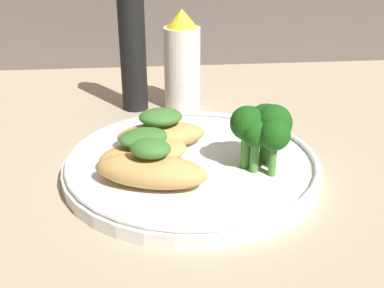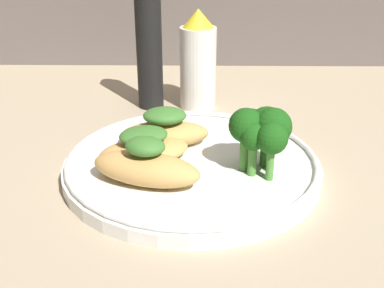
{
  "view_description": "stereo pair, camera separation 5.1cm",
  "coord_description": "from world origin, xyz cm",
  "px_view_note": "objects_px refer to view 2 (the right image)",
  "views": [
    {
      "loc": [
        -4.44,
        -45.85,
        25.06
      ],
      "look_at": [
        0.0,
        0.0,
        3.4
      ],
      "focal_mm": 45.0,
      "sensor_mm": 36.0,
      "label": 1
    },
    {
      "loc": [
        0.64,
        -46.06,
        25.06
      ],
      "look_at": [
        0.0,
        0.0,
        3.4
      ],
      "focal_mm": 45.0,
      "sensor_mm": 36.0,
      "label": 2
    }
  ],
  "objects_px": {
    "broccoli_bunch": "(261,130)",
    "pepper_grinder": "(149,49)",
    "sauce_bottle": "(198,62)",
    "plate": "(192,164)"
  },
  "relations": [
    {
      "from": "broccoli_bunch",
      "to": "pepper_grinder",
      "type": "xyz_separation_m",
      "value": [
        -0.13,
        0.22,
        0.03
      ]
    },
    {
      "from": "sauce_bottle",
      "to": "pepper_grinder",
      "type": "relative_size",
      "value": 0.76
    },
    {
      "from": "broccoli_bunch",
      "to": "plate",
      "type": "bearing_deg",
      "value": 165.29
    },
    {
      "from": "pepper_grinder",
      "to": "sauce_bottle",
      "type": "bearing_deg",
      "value": 0.0
    },
    {
      "from": "plate",
      "to": "sauce_bottle",
      "type": "bearing_deg",
      "value": 88.4
    },
    {
      "from": "broccoli_bunch",
      "to": "pepper_grinder",
      "type": "height_order",
      "value": "pepper_grinder"
    },
    {
      "from": "sauce_bottle",
      "to": "pepper_grinder",
      "type": "xyz_separation_m",
      "value": [
        -0.07,
        0.0,
        0.02
      ]
    },
    {
      "from": "sauce_bottle",
      "to": "pepper_grinder",
      "type": "distance_m",
      "value": 0.07
    },
    {
      "from": "plate",
      "to": "sauce_bottle",
      "type": "height_order",
      "value": "sauce_bottle"
    },
    {
      "from": "plate",
      "to": "sauce_bottle",
      "type": "distance_m",
      "value": 0.21
    }
  ]
}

